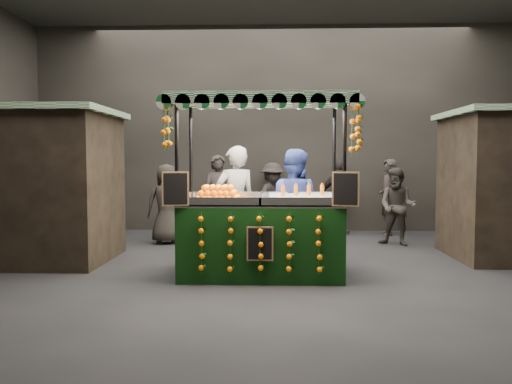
{
  "coord_description": "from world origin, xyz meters",
  "views": [
    {
      "loc": [
        -0.18,
        -7.73,
        1.73
      ],
      "look_at": [
        -0.45,
        0.36,
        1.23
      ],
      "focal_mm": 36.38,
      "sensor_mm": 36.0,
      "label": 1
    }
  ],
  "objects": [
    {
      "name": "ground",
      "position": [
        0.0,
        0.0,
        0.0
      ],
      "size": [
        12.0,
        12.0,
        0.0
      ],
      "primitive_type": "plane",
      "color": "black",
      "rests_on": "ground"
    },
    {
      "name": "juice_stall",
      "position": [
        -0.35,
        -0.05,
        0.83
      ],
      "size": [
        2.75,
        1.62,
        2.66
      ],
      "color": "black",
      "rests_on": "ground"
    },
    {
      "name": "shopper_5",
      "position": [
        4.5,
        2.97,
        0.95
      ],
      "size": [
        1.41,
        1.78,
        1.89
      ],
      "rotation": [
        0.0,
        0.0,
        2.13
      ],
      "color": "black",
      "rests_on": "ground"
    },
    {
      "name": "vendor_blue",
      "position": [
        0.15,
        0.88,
        0.96
      ],
      "size": [
        1.14,
        1.03,
        1.92
      ],
      "rotation": [
        0.0,
        0.0,
        2.75
      ],
      "color": "navy",
      "rests_on": "ground"
    },
    {
      "name": "shopper_3",
      "position": [
        -0.2,
        4.6,
        0.84
      ],
      "size": [
        1.09,
        1.25,
        1.67
      ],
      "rotation": [
        0.0,
        0.0,
        1.02
      ],
      "color": "#2B2522",
      "rests_on": "ground"
    },
    {
      "name": "market_hall",
      "position": [
        0.0,
        0.0,
        3.38
      ],
      "size": [
        12.1,
        10.1,
        5.05
      ],
      "color": "black",
      "rests_on": "ground"
    },
    {
      "name": "shopper_6",
      "position": [
        2.47,
        4.3,
        0.88
      ],
      "size": [
        0.42,
        0.64,
        1.76
      ],
      "rotation": [
        0.0,
        0.0,
        -1.58
      ],
      "color": "#2B2523",
      "rests_on": "ground"
    },
    {
      "name": "shopper_4",
      "position": [
        -2.39,
        2.9,
        0.83
      ],
      "size": [
        0.89,
        0.66,
        1.66
      ],
      "rotation": [
        0.0,
        0.0,
        3.32
      ],
      "color": "black",
      "rests_on": "ground"
    },
    {
      "name": "shopper_0",
      "position": [
        -1.36,
        3.33,
        0.92
      ],
      "size": [
        0.69,
        0.48,
        1.84
      ],
      "rotation": [
        0.0,
        0.0,
        0.05
      ],
      "color": "#2D2524",
      "rests_on": "ground"
    },
    {
      "name": "vendor_grey",
      "position": [
        -0.83,
        1.04,
        0.99
      ],
      "size": [
        0.85,
        0.73,
        1.97
      ],
      "rotation": [
        0.0,
        0.0,
        3.58
      ],
      "color": "slate",
      "rests_on": "ground"
    },
    {
      "name": "shopper_1",
      "position": [
        2.33,
        2.83,
        0.79
      ],
      "size": [
        0.96,
        0.89,
        1.58
      ],
      "rotation": [
        0.0,
        0.0,
        -0.5
      ],
      "color": "#2E2A25",
      "rests_on": "ground"
    },
    {
      "name": "shopper_2",
      "position": [
        1.36,
        4.36,
        0.88
      ],
      "size": [
        1.06,
        1.0,
        1.76
      ],
      "rotation": [
        0.0,
        0.0,
        2.43
      ],
      "color": "#2E2725",
      "rests_on": "ground"
    },
    {
      "name": "neighbour_stall_left",
      "position": [
        -4.4,
        1.0,
        1.31
      ],
      "size": [
        3.0,
        2.2,
        2.6
      ],
      "color": "black",
      "rests_on": "ground"
    }
  ]
}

